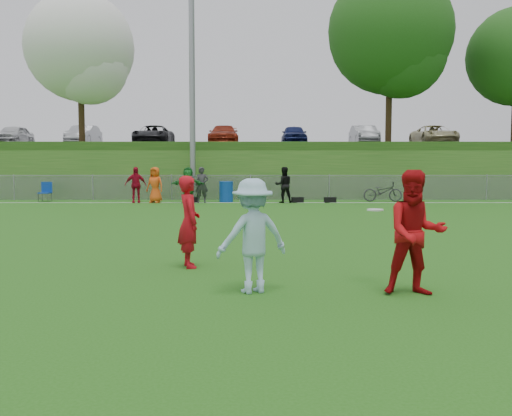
{
  "coord_description": "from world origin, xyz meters",
  "views": [
    {
      "loc": [
        0.26,
        -8.89,
        1.94
      ],
      "look_at": [
        0.27,
        0.5,
        1.18
      ],
      "focal_mm": 40.0,
      "sensor_mm": 36.0,
      "label": 1
    }
  ],
  "objects_px": {
    "player_red_left": "(189,222)",
    "player_red_center": "(416,233)",
    "frisbee": "(375,210)",
    "recycling_bin": "(226,192)",
    "bicycle": "(383,192)",
    "player_blue": "(252,236)"
  },
  "relations": [
    {
      "from": "player_red_center",
      "to": "recycling_bin",
      "type": "relative_size",
      "value": 1.83
    },
    {
      "from": "player_red_left",
      "to": "player_red_center",
      "type": "xyz_separation_m",
      "value": [
        3.55,
        -2.19,
        0.07
      ]
    },
    {
      "from": "bicycle",
      "to": "frisbee",
      "type": "bearing_deg",
      "value": 170.82
    },
    {
      "from": "player_red_left",
      "to": "recycling_bin",
      "type": "xyz_separation_m",
      "value": [
        -0.2,
        17.09,
        -0.35
      ]
    },
    {
      "from": "recycling_bin",
      "to": "player_red_center",
      "type": "bearing_deg",
      "value": -79.02
    },
    {
      "from": "player_red_left",
      "to": "frisbee",
      "type": "distance_m",
      "value": 3.44
    },
    {
      "from": "recycling_bin",
      "to": "bicycle",
      "type": "bearing_deg",
      "value": 1.56
    },
    {
      "from": "player_red_center",
      "to": "frisbee",
      "type": "height_order",
      "value": "player_red_center"
    },
    {
      "from": "player_red_left",
      "to": "frisbee",
      "type": "height_order",
      "value": "player_red_left"
    },
    {
      "from": "frisbee",
      "to": "recycling_bin",
      "type": "distance_m",
      "value": 18.8
    },
    {
      "from": "frisbee",
      "to": "player_red_center",
      "type": "bearing_deg",
      "value": -61.45
    },
    {
      "from": "player_red_center",
      "to": "frisbee",
      "type": "distance_m",
      "value": 0.93
    },
    {
      "from": "player_red_center",
      "to": "bicycle",
      "type": "bearing_deg",
      "value": 80.8
    },
    {
      "from": "player_red_left",
      "to": "player_red_center",
      "type": "bearing_deg",
      "value": -139.96
    },
    {
      "from": "player_red_center",
      "to": "recycling_bin",
      "type": "distance_m",
      "value": 19.64
    },
    {
      "from": "recycling_bin",
      "to": "bicycle",
      "type": "relative_size",
      "value": 0.54
    },
    {
      "from": "recycling_bin",
      "to": "frisbee",
      "type": "bearing_deg",
      "value": -79.84
    },
    {
      "from": "player_red_left",
      "to": "player_blue",
      "type": "height_order",
      "value": "player_blue"
    },
    {
      "from": "player_red_left",
      "to": "recycling_bin",
      "type": "bearing_deg",
      "value": -17.59
    },
    {
      "from": "player_blue",
      "to": "frisbee",
      "type": "xyz_separation_m",
      "value": [
        1.94,
        0.62,
        0.33
      ]
    },
    {
      "from": "player_blue",
      "to": "recycling_bin",
      "type": "xyz_separation_m",
      "value": [
        -1.37,
        19.12,
        -0.35
      ]
    },
    {
      "from": "player_red_center",
      "to": "recycling_bin",
      "type": "xyz_separation_m",
      "value": [
        -3.74,
        19.28,
        -0.42
      ]
    }
  ]
}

